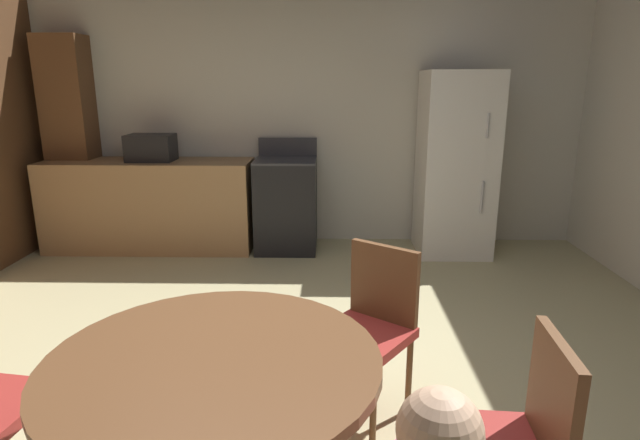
# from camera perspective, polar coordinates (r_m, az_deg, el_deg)

# --- Properties ---
(ground_plane) EXTENTS (14.00, 14.00, 0.00)m
(ground_plane) POSITION_cam_1_polar(r_m,az_deg,el_deg) (2.83, -3.65, -20.84)
(ground_plane) COLOR tan
(wall_back) EXTENTS (5.86, 0.12, 2.70)m
(wall_back) POSITION_cam_1_polar(r_m,az_deg,el_deg) (5.47, -1.13, 11.76)
(wall_back) COLOR beige
(wall_back) RESTS_ON ground
(kitchen_counter) EXTENTS (2.05, 0.60, 0.90)m
(kitchen_counter) POSITION_cam_1_polar(r_m,az_deg,el_deg) (5.51, -18.14, 1.57)
(kitchen_counter) COLOR #9E754C
(kitchen_counter) RESTS_ON ground
(pantry_column) EXTENTS (0.44, 0.36, 2.10)m
(pantry_column) POSITION_cam_1_polar(r_m,az_deg,el_deg) (5.89, -25.55, 7.62)
(pantry_column) COLOR brown
(pantry_column) RESTS_ON ground
(oven_range) EXTENTS (0.60, 0.60, 1.10)m
(oven_range) POSITION_cam_1_polar(r_m,az_deg,el_deg) (5.22, -3.71, 1.77)
(oven_range) COLOR black
(oven_range) RESTS_ON ground
(refrigerator) EXTENTS (0.68, 0.68, 1.76)m
(refrigerator) POSITION_cam_1_polar(r_m,az_deg,el_deg) (5.21, 14.68, 5.92)
(refrigerator) COLOR white
(refrigerator) RESTS_ON ground
(microwave) EXTENTS (0.44, 0.32, 0.26)m
(microwave) POSITION_cam_1_polar(r_m,az_deg,el_deg) (5.39, -18.09, 7.58)
(microwave) COLOR black
(microwave) RESTS_ON kitchen_counter
(dining_table) EXTENTS (1.14, 1.14, 0.76)m
(dining_table) POSITION_cam_1_polar(r_m,az_deg,el_deg) (1.92, -11.39, -18.75)
(dining_table) COLOR brown
(dining_table) RESTS_ON ground
(chair_northeast) EXTENTS (0.56, 0.56, 0.87)m
(chair_northeast) POSITION_cam_1_polar(r_m,az_deg,el_deg) (2.64, 5.64, -11.06)
(chair_northeast) COLOR brown
(chair_northeast) RESTS_ON ground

